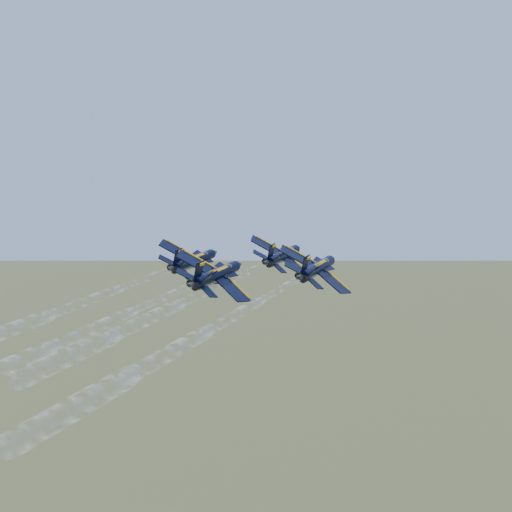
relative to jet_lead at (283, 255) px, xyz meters
The scene contains 6 objects.
jet_lead is the anchor object (origin of this frame).
jet_left 16.07m from the jet_lead, 123.68° to the right, with size 10.61×15.90×6.51m.
jet_right 17.33m from the jet_lead, 46.45° to the right, with size 10.61×15.90×6.51m.
jet_slot 25.78m from the jet_lead, 83.73° to the right, with size 10.61×15.90×6.51m.
smoke_trail_lead 46.43m from the jet_lead, 82.80° to the right, with size 9.49×60.42×2.70m.
smoke_trail_right 61.25m from the jet_lead, 73.15° to the right, with size 9.49×60.42×2.70m.
Camera 1 is at (58.83, -105.02, 116.31)m, focal length 55.00 mm.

